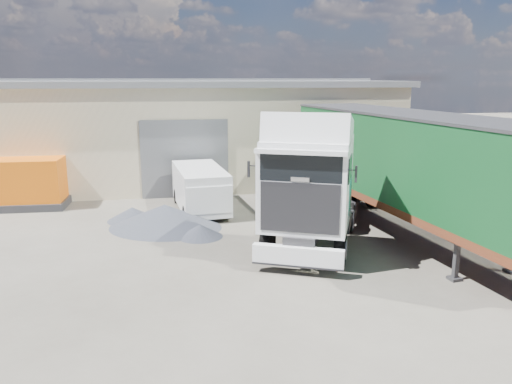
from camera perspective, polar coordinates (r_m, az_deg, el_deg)
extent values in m
plane|color=black|center=(14.33, 1.83, -9.40)|extent=(120.00, 120.00, 0.00)
cube|color=beige|center=(29.29, -16.51, 6.60)|extent=(30.00, 12.00, 5.00)
cube|color=#56585B|center=(29.15, -16.85, 11.78)|extent=(30.60, 12.60, 0.30)
cube|color=#56585B|center=(23.25, -8.12, 3.76)|extent=(4.00, 0.08, 3.60)
cube|color=#56585B|center=(29.15, -16.88, 12.17)|extent=(30.60, 0.40, 0.15)
cube|color=maroon|center=(24.10, 26.40, 1.53)|extent=(0.35, 26.00, 2.50)
cylinder|color=black|center=(15.03, 5.41, -6.19)|extent=(2.71, 2.00, 1.07)
cylinder|color=black|center=(18.39, 7.11, -2.67)|extent=(2.75, 2.02, 1.07)
cylinder|color=black|center=(19.75, 7.62, -1.60)|extent=(2.75, 2.02, 1.07)
cube|color=#2D2D30|center=(17.22, 6.68, -2.43)|extent=(3.57, 6.46, 0.30)
cube|color=silver|center=(14.13, 4.80, -7.35)|extent=(2.46, 1.29, 0.56)
cube|color=silver|center=(14.90, 5.76, 0.68)|extent=(3.26, 3.16, 2.48)
cube|color=black|center=(13.87, 5.01, -1.84)|extent=(2.05, 0.97, 1.42)
cube|color=black|center=(13.65, 5.12, 2.71)|extent=(2.10, 0.98, 0.76)
cube|color=silver|center=(14.84, 6.01, 6.86)|extent=(3.09, 2.82, 1.24)
cube|color=#0B5046|center=(15.57, 1.33, 0.23)|extent=(0.32, 0.70, 1.11)
cube|color=#0B5046|center=(15.23, 10.69, -0.29)|extent=(0.32, 0.70, 1.11)
cylinder|color=#2D2D30|center=(18.43, 7.24, -0.75)|extent=(1.47, 1.47, 0.12)
cube|color=#2D2D30|center=(14.79, 21.91, -7.21)|extent=(0.36, 0.36, 1.18)
cylinder|color=black|center=(22.09, 10.24, -0.05)|extent=(2.85, 1.46, 1.14)
cube|color=#2D2D30|center=(18.36, 16.46, -1.74)|extent=(2.41, 12.88, 0.38)
cube|color=#5F2B15|center=(18.28, 16.53, -0.67)|extent=(4.21, 13.10, 0.26)
cube|color=black|center=(18.00, 16.84, 4.05)|extent=(4.21, 13.10, 2.79)
cube|color=#2D2D30|center=(17.85, 17.14, 8.54)|extent=(4.29, 13.17, 0.09)
cylinder|color=black|center=(19.62, -5.65, -2.31)|extent=(1.88, 0.80, 0.63)
cylinder|color=black|center=(22.55, -6.98, -0.34)|extent=(1.88, 0.80, 0.63)
cube|color=silver|center=(20.92, -6.41, 0.57)|extent=(2.21, 4.53, 1.62)
cube|color=silver|center=(19.19, -5.54, -0.68)|extent=(1.84, 1.02, 1.05)
cube|color=black|center=(19.26, -5.68, 0.96)|extent=(1.67, 0.23, 0.57)
cube|color=#2D2D30|center=(23.69, -24.68, -1.19)|extent=(3.46, 2.23, 0.32)
cube|color=#DC600C|center=(23.51, -24.89, 0.95)|extent=(3.24, 2.01, 2.12)
cone|color=#21252C|center=(18.82, -10.36, -2.72)|extent=(5.39, 5.39, 0.88)
cone|color=#21252C|center=(17.61, -6.38, -4.42)|extent=(2.02, 2.02, 0.44)
cone|color=#21252C|center=(20.07, -13.96, -2.44)|extent=(2.47, 2.47, 0.53)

